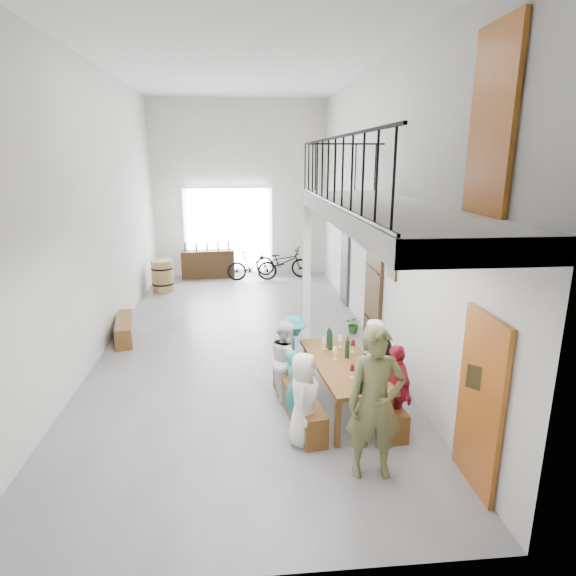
{
  "coord_description": "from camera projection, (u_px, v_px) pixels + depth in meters",
  "views": [
    {
      "loc": [
        0.08,
        -9.59,
        3.73
      ],
      "look_at": [
        0.93,
        -0.5,
        1.25
      ],
      "focal_mm": 30.0,
      "sensor_mm": 36.0,
      "label": 1
    }
  ],
  "objects": [
    {
      "name": "serving_counter",
      "position": [
        208.0,
        264.0,
        15.4
      ],
      "size": [
        1.7,
        0.63,
        0.88
      ],
      "primitive_type": "cube",
      "rotation": [
        0.0,
        0.0,
        0.1
      ],
      "color": "#39240E",
      "rests_on": "ground"
    },
    {
      "name": "bicycle_far",
      "position": [
        252.0,
        266.0,
        14.99
      ],
      "size": [
        1.56,
        0.47,
        0.94
      ],
      "primitive_type": "imported",
      "rotation": [
        0.0,
        0.0,
        1.55
      ],
      "color": "black",
      "rests_on": "ground"
    },
    {
      "name": "right_wall_decor",
      "position": [
        399.0,
        279.0,
        8.18
      ],
      "size": [
        0.07,
        8.28,
        5.07
      ],
      "color": "#9D5019",
      "rests_on": "ground"
    },
    {
      "name": "balcony",
      "position": [
        382.0,
        216.0,
        6.58
      ],
      "size": [
        1.52,
        5.62,
        4.0
      ],
      "color": "silver",
      "rests_on": "ground"
    },
    {
      "name": "bench_wall",
      "position": [
        379.0,
        400.0,
        7.25
      ],
      "size": [
        0.35,
        1.82,
        0.41
      ],
      "primitive_type": "cube",
      "rotation": [
        0.0,
        0.0,
        0.07
      ],
      "color": "brown",
      "rests_on": "ground"
    },
    {
      "name": "oak_barrel",
      "position": [
        163.0,
        276.0,
        13.81
      ],
      "size": [
        0.61,
        0.61,
        0.9
      ],
      "color": "olive",
      "rests_on": "ground"
    },
    {
      "name": "tasting_table",
      "position": [
        344.0,
        368.0,
        7.16
      ],
      "size": [
        1.08,
        2.18,
        0.79
      ],
      "rotation": [
        0.0,
        0.0,
        0.11
      ],
      "color": "brown",
      "rests_on": "ground"
    },
    {
      "name": "potted_plant",
      "position": [
        354.0,
        324.0,
        10.55
      ],
      "size": [
        0.46,
        0.43,
        0.4
      ],
      "primitive_type": "imported",
      "rotation": [
        0.0,
        0.0,
        -0.42
      ],
      "color": "#1A4817",
      "rests_on": "ground"
    },
    {
      "name": "host_standing",
      "position": [
        375.0,
        403.0,
        5.65
      ],
      "size": [
        0.71,
        0.49,
        1.89
      ],
      "primitive_type": "imported",
      "rotation": [
        0.0,
        0.0,
        -0.06
      ],
      "color": "brown",
      "rests_on": "ground"
    },
    {
      "name": "room_walls",
      "position": [
        238.0,
        167.0,
        9.25
      ],
      "size": [
        12.0,
        12.0,
        12.0
      ],
      "color": "white",
      "rests_on": "ground"
    },
    {
      "name": "side_bench",
      "position": [
        124.0,
        329.0,
        10.24
      ],
      "size": [
        0.62,
        1.54,
        0.42
      ],
      "primitive_type": "cube",
      "rotation": [
        0.0,
        0.0,
        0.2
      ],
      "color": "brown",
      "rests_on": "ground"
    },
    {
      "name": "bench_inner",
      "position": [
        298.0,
        401.0,
        7.18
      ],
      "size": [
        0.62,
        2.0,
        0.45
      ],
      "primitive_type": "cube",
      "rotation": [
        0.0,
        0.0,
        0.16
      ],
      "color": "brown",
      "rests_on": "ground"
    },
    {
      "name": "guest_left_c",
      "position": [
        286.0,
        360.0,
        7.58
      ],
      "size": [
        0.57,
        0.69,
        1.3
      ],
      "primitive_type": "imported",
      "rotation": [
        0.0,
        0.0,
        1.71
      ],
      "color": "white",
      "rests_on": "ground"
    },
    {
      "name": "guest_left_b",
      "position": [
        294.0,
        386.0,
        6.9
      ],
      "size": [
        0.3,
        0.43,
        1.11
      ],
      "primitive_type": "imported",
      "rotation": [
        0.0,
        0.0,
        1.66
      ],
      "color": "teal",
      "rests_on": "ground"
    },
    {
      "name": "tableware",
      "position": [
        341.0,
        348.0,
        7.31
      ],
      "size": [
        0.5,
        1.2,
        0.35
      ],
      "color": "black",
      "rests_on": "tasting_table"
    },
    {
      "name": "gateway_portal",
      "position": [
        228.0,
        233.0,
        15.49
      ],
      "size": [
        2.8,
        0.08,
        2.8
      ],
      "primitive_type": "cube",
      "color": "white",
      "rests_on": "ground"
    },
    {
      "name": "guest_right_b",
      "position": [
        380.0,
        371.0,
        7.39
      ],
      "size": [
        0.33,
        1.04,
        1.12
      ],
      "primitive_type": "imported",
      "rotation": [
        0.0,
        0.0,
        -1.57
      ],
      "color": "black",
      "rests_on": "ground"
    },
    {
      "name": "guest_left_d",
      "position": [
        293.0,
        352.0,
        7.96
      ],
      "size": [
        0.48,
        0.82,
        1.26
      ],
      "primitive_type": "imported",
      "rotation": [
        0.0,
        0.0,
        1.55
      ],
      "color": "teal",
      "rests_on": "ground"
    },
    {
      "name": "floor",
      "position": [
        242.0,
        340.0,
        10.19
      ],
      "size": [
        12.0,
        12.0,
        0.0
      ],
      "primitive_type": "plane",
      "color": "#605F62",
      "rests_on": "ground"
    },
    {
      "name": "guest_right_c",
      "position": [
        374.0,
        355.0,
        7.88
      ],
      "size": [
        0.41,
        0.61,
        1.22
      ],
      "primitive_type": "imported",
      "rotation": [
        0.0,
        0.0,
        -1.54
      ],
      "color": "white",
      "rests_on": "ground"
    },
    {
      "name": "bicycle_near",
      "position": [
        283.0,
        262.0,
        15.53
      ],
      "size": [
        1.93,
        1.23,
        0.96
      ],
      "primitive_type": "imported",
      "rotation": [
        0.0,
        0.0,
        1.22
      ],
      "color": "black",
      "rests_on": "ground"
    },
    {
      "name": "guest_right_a",
      "position": [
        395.0,
        389.0,
        6.62
      ],
      "size": [
        0.46,
        0.81,
        1.3
      ],
      "primitive_type": "imported",
      "rotation": [
        0.0,
        0.0,
        -1.38
      ],
      "color": "#A71C2D",
      "rests_on": "ground"
    },
    {
      "name": "counter_bottles",
      "position": [
        207.0,
        246.0,
        15.26
      ],
      "size": [
        1.42,
        0.22,
        0.28
      ],
      "color": "black",
      "rests_on": "serving_counter"
    },
    {
      "name": "guest_left_a",
      "position": [
        304.0,
        399.0,
        6.38
      ],
      "size": [
        0.58,
        0.72,
        1.29
      ],
      "primitive_type": "imported",
      "rotation": [
        0.0,
        0.0,
        1.26
      ],
      "color": "white",
      "rests_on": "ground"
    }
  ]
}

